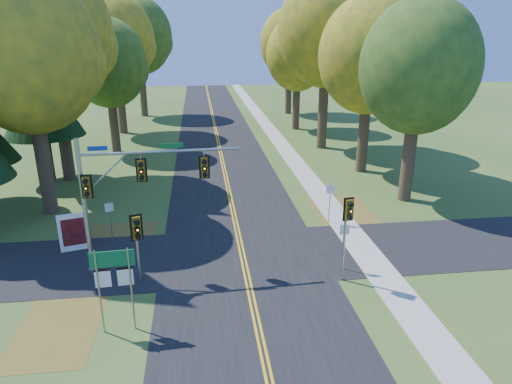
{
  "coord_description": "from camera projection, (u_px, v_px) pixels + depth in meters",
  "views": [
    {
      "loc": [
        -1.9,
        -18.4,
        10.54
      ],
      "look_at": [
        0.73,
        2.38,
        3.2
      ],
      "focal_mm": 32.0,
      "sensor_mm": 36.0,
      "label": 1
    }
  ],
  "objects": [
    {
      "name": "tree_e_a",
      "position": [
        419.0,
        67.0,
        27.7
      ],
      "size": [
        7.2,
        7.2,
        12.73
      ],
      "color": "#38281C",
      "rests_on": "ground"
    },
    {
      "name": "route_sign_cluster",
      "position": [
        114.0,
        274.0,
        16.32
      ],
      "size": [
        1.57,
        0.18,
        3.36
      ],
      "rotation": [
        0.0,
        0.0,
        0.07
      ],
      "color": "gray",
      "rests_on": "ground"
    },
    {
      "name": "tree_e_b",
      "position": [
        370.0,
        56.0,
        33.88
      ],
      "size": [
        7.6,
        7.6,
        13.33
      ],
      "color": "#38281C",
      "rests_on": "ground"
    },
    {
      "name": "reg_sign_e_south",
      "position": [
        344.0,
        238.0,
        20.92
      ],
      "size": [
        0.45,
        0.07,
        2.38
      ],
      "rotation": [
        0.0,
        0.0,
        -0.04
      ],
      "color": "gray",
      "rests_on": "ground"
    },
    {
      "name": "road_cross",
      "position": [
        242.0,
        255.0,
        22.8
      ],
      "size": [
        60.0,
        6.0,
        0.02
      ],
      "primitive_type": "cube",
      "color": "black",
      "rests_on": "ground"
    },
    {
      "name": "leaf_patch_w_far",
      "position": [
        58.0,
        327.0,
        17.23
      ],
      "size": [
        3.0,
        5.0,
        0.0
      ],
      "primitive_type": "cube",
      "color": "brown",
      "rests_on": "ground"
    },
    {
      "name": "tree_w_e",
      "position": [
        139.0,
        36.0,
        57.82
      ],
      "size": [
        8.4,
        8.4,
        14.97
      ],
      "color": "#38281C",
      "rests_on": "ground"
    },
    {
      "name": "traffic_mast",
      "position": [
        124.0,
        188.0,
        19.96
      ],
      "size": [
        7.04,
        0.81,
        6.39
      ],
      "rotation": [
        0.0,
        0.0,
        0.05
      ],
      "color": "gray",
      "rests_on": "ground"
    },
    {
      "name": "tree_w_b",
      "position": [
        51.0,
        35.0,
        31.36
      ],
      "size": [
        8.6,
        8.6,
        15.38
      ],
      "color": "#38281C",
      "rests_on": "ground"
    },
    {
      "name": "reg_sign_w",
      "position": [
        110.0,
        215.0,
        23.85
      ],
      "size": [
        0.41,
        0.18,
        2.24
      ],
      "rotation": [
        0.0,
        0.0,
        0.36
      ],
      "color": "gray",
      "rests_on": "ground"
    },
    {
      "name": "tree_w_c",
      "position": [
        109.0,
        64.0,
        40.08
      ],
      "size": [
        6.8,
        6.8,
        11.91
      ],
      "color": "#38281C",
      "rests_on": "ground"
    },
    {
      "name": "info_kiosk",
      "position": [
        74.0,
        232.0,
        23.06
      ],
      "size": [
        1.43,
        0.58,
        1.98
      ],
      "rotation": [
        0.0,
        0.0,
        0.28
      ],
      "color": "white",
      "rests_on": "ground"
    },
    {
      "name": "tree_w_d",
      "position": [
        116.0,
        40.0,
        47.56
      ],
      "size": [
        8.2,
        8.2,
        14.56
      ],
      "color": "#38281C",
      "rests_on": "ground"
    },
    {
      "name": "sidewalk_east",
      "position": [
        376.0,
        266.0,
        21.66
      ],
      "size": [
        1.6,
        160.0,
        0.06
      ],
      "primitive_type": "cube",
      "color": "#9E998E",
      "rests_on": "ground"
    },
    {
      "name": "centerline_right",
      "position": [
        249.0,
        275.0,
        20.94
      ],
      "size": [
        0.1,
        160.0,
        0.01
      ],
      "primitive_type": "cube",
      "color": "gold",
      "rests_on": "road_main"
    },
    {
      "name": "centerline_left",
      "position": [
        245.0,
        275.0,
        20.92
      ],
      "size": [
        0.1,
        160.0,
        0.01
      ],
      "primitive_type": "cube",
      "color": "gold",
      "rests_on": "road_main"
    },
    {
      "name": "road_main",
      "position": [
        247.0,
        275.0,
        20.93
      ],
      "size": [
        8.0,
        160.0,
        0.02
      ],
      "primitive_type": "cube",
      "color": "black",
      "rests_on": "ground"
    },
    {
      "name": "ground",
      "position": [
        247.0,
        275.0,
        20.94
      ],
      "size": [
        160.0,
        160.0,
        0.0
      ],
      "primitive_type": "plane",
      "color": "#314D1B",
      "rests_on": "ground"
    },
    {
      "name": "tree_e_e",
      "position": [
        290.0,
        43.0,
        59.94
      ],
      "size": [
        7.8,
        7.8,
        13.74
      ],
      "color": "#38281C",
      "rests_on": "ground"
    },
    {
      "name": "leaf_patch_e",
      "position": [
        349.0,
        218.0,
        27.36
      ],
      "size": [
        3.5,
        8.0,
        0.0
      ],
      "primitive_type": "cube",
      "color": "brown",
      "rests_on": "ground"
    },
    {
      "name": "east_signal_pole",
      "position": [
        347.0,
        219.0,
        19.4
      ],
      "size": [
        0.47,
        0.54,
        4.02
      ],
      "rotation": [
        0.0,
        0.0,
        0.11
      ],
      "color": "#93959B",
      "rests_on": "ground"
    },
    {
      "name": "reg_sign_e_north",
      "position": [
        330.0,
        197.0,
        26.13
      ],
      "size": [
        0.46,
        0.09,
        2.42
      ],
      "rotation": [
        0.0,
        0.0,
        -0.12
      ],
      "color": "gray",
      "rests_on": "ground"
    },
    {
      "name": "tree_e_d",
      "position": [
        298.0,
        55.0,
        50.09
      ],
      "size": [
        7.0,
        7.0,
        12.32
      ],
      "color": "#38281C",
      "rests_on": "ground"
    },
    {
      "name": "tree_w_a",
      "position": [
        28.0,
        53.0,
        25.26
      ],
      "size": [
        8.0,
        8.0,
        14.15
      ],
      "color": "#38281C",
      "rests_on": "ground"
    },
    {
      "name": "tree_e_c",
      "position": [
        327.0,
        31.0,
        40.76
      ],
      "size": [
        8.8,
        8.8,
        15.79
      ],
      "color": "#38281C",
      "rests_on": "ground"
    },
    {
      "name": "leaf_patch_w_near",
      "position": [
        116.0,
        245.0,
        23.91
      ],
      "size": [
        4.0,
        6.0,
        0.0
      ],
      "primitive_type": "cube",
      "color": "brown",
      "rests_on": "ground"
    },
    {
      "name": "ped_signal_pole",
      "position": [
        137.0,
        233.0,
        19.36
      ],
      "size": [
        0.52,
        0.61,
        3.36
      ],
      "rotation": [
        0.0,
        0.0,
        0.29
      ],
      "color": "gray",
      "rests_on": "ground"
    },
    {
      "name": "pine_c",
      "position": [
        32.0,
        46.0,
        31.16
      ],
      "size": [
        5.6,
        5.6,
        20.56
      ],
      "color": "#38281C",
      "rests_on": "ground"
    }
  ]
}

